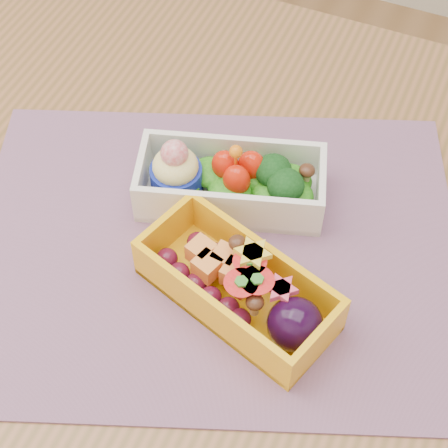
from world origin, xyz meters
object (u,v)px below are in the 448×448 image
at_px(bento_white, 230,181).
at_px(bento_yellow, 241,287).
at_px(table, 251,315).
at_px(placemat, 215,249).

height_order(bento_white, bento_yellow, bento_white).
xyz_separation_m(table, placemat, (-0.04, 0.00, 0.10)).
height_order(placemat, bento_yellow, bento_yellow).
distance_m(bento_white, bento_yellow, 0.13).
relative_size(placemat, bento_white, 2.36).
relative_size(table, bento_yellow, 5.89).
bearing_deg(placemat, bento_white, 100.47).
xyz_separation_m(table, bento_yellow, (0.01, -0.05, 0.13)).
relative_size(table, bento_white, 5.87).
relative_size(table, placemat, 2.49).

